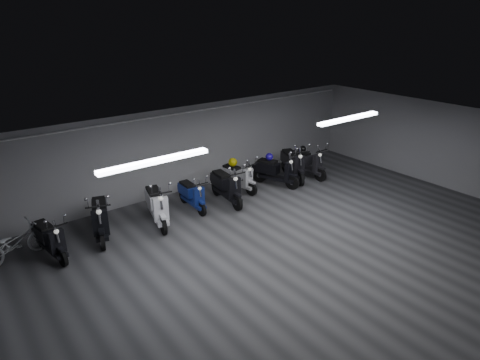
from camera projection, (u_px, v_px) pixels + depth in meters
floor at (292, 252)px, 10.30m from camera, size 14.00×10.00×0.01m
ceiling at (298, 143)px, 9.25m from camera, size 14.00×10.00×0.01m
back_wall at (187, 149)px, 13.47m from camera, size 14.00×0.01×2.80m
right_wall at (448, 147)px, 13.71m from camera, size 0.01×10.00×2.80m
fluor_strip_left at (155, 161)px, 8.33m from camera, size 2.40×0.18×0.08m
fluor_strip_right at (349, 118)px, 11.70m from camera, size 2.40×0.18×0.08m
conduit at (186, 112)px, 12.96m from camera, size 13.60×0.05×0.05m
scooter_0 at (49, 233)px, 9.86m from camera, size 0.84×1.79×1.28m
scooter_1 at (100, 212)px, 10.71m from camera, size 1.24×2.06×1.46m
scooter_2 at (157, 200)px, 11.42m from camera, size 1.11×2.07×1.47m
scooter_4 at (192, 190)px, 12.32m from camera, size 0.62×1.67×1.23m
scooter_5 at (226, 181)px, 12.72m from camera, size 0.84×1.98×1.43m
scooter_6 at (238, 172)px, 13.61m from camera, size 0.88×1.81×1.29m
scooter_7 at (276, 166)px, 13.99m from camera, size 1.27×1.98×1.40m
scooter_8 at (293, 159)px, 14.56m from camera, size 1.35×2.11×1.49m
scooter_9 at (308, 158)px, 14.81m from camera, size 0.69×1.89×1.39m
bicycle at (14, 240)px, 9.79m from camera, size 1.76×0.97×1.08m
helmet_0 at (269, 157)px, 14.00m from camera, size 0.26×0.26×0.26m
helmet_1 at (303, 149)px, 14.89m from camera, size 0.24×0.24×0.24m
helmet_2 at (233, 162)px, 13.64m from camera, size 0.29×0.29×0.29m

